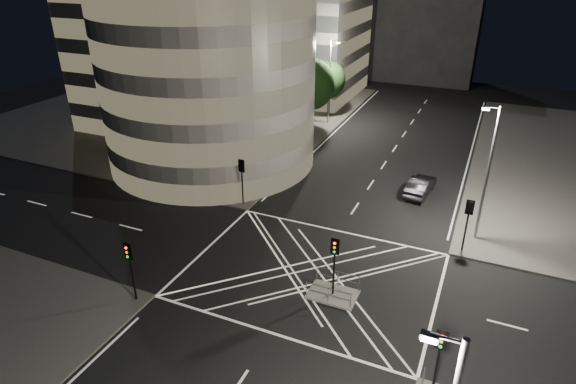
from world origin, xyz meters
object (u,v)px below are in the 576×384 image
at_px(street_lamp_left_near, 262,123).
at_px(traffic_signal_island, 335,256).
at_px(traffic_signal_fr, 468,216).
at_px(traffic_signal_nr, 440,351).
at_px(traffic_signal_nl, 130,261).
at_px(street_lamp_right_far, 487,171).
at_px(traffic_signal_fl, 242,174).
at_px(street_lamp_left_far, 330,79).
at_px(central_island, 333,295).
at_px(sedan, 420,186).

bearing_deg(street_lamp_left_near, traffic_signal_island, -49.73).
relative_size(traffic_signal_fr, street_lamp_left_near, 0.40).
relative_size(traffic_signal_nr, traffic_signal_island, 1.00).
bearing_deg(traffic_signal_nl, street_lamp_right_far, 40.91).
height_order(traffic_signal_fl, street_lamp_left_far, street_lamp_left_far).
height_order(central_island, traffic_signal_nr, traffic_signal_nr).
bearing_deg(street_lamp_left_far, traffic_signal_fr, -51.83).
distance_m(street_lamp_right_far, sedan, 9.11).
relative_size(traffic_signal_fl, traffic_signal_nr, 1.00).
distance_m(traffic_signal_fl, traffic_signal_nl, 13.60).
bearing_deg(street_lamp_left_far, street_lamp_right_far, -48.06).
xyz_separation_m(central_island, traffic_signal_nr, (6.80, -5.30, 2.84)).
bearing_deg(central_island, street_lamp_left_far, 109.95).
distance_m(central_island, traffic_signal_nl, 12.36).
bearing_deg(street_lamp_left_far, street_lamp_left_near, -90.00).
height_order(street_lamp_left_far, sedan, street_lamp_left_far).
bearing_deg(traffic_signal_fl, traffic_signal_nr, -37.69).
distance_m(traffic_signal_fr, street_lamp_left_far, 29.63).
distance_m(street_lamp_left_near, street_lamp_left_far, 18.00).
bearing_deg(traffic_signal_island, traffic_signal_nl, -153.86).
bearing_deg(street_lamp_right_far, traffic_signal_fr, -106.11).
xyz_separation_m(traffic_signal_fl, street_lamp_right_far, (18.24, 2.20, 2.63)).
bearing_deg(street_lamp_left_near, street_lamp_left_far, 90.00).
bearing_deg(street_lamp_left_near, sedan, 11.95).
bearing_deg(traffic_signal_nl, traffic_signal_nr, 0.00).
bearing_deg(traffic_signal_nl, traffic_signal_fr, 37.69).
bearing_deg(street_lamp_right_far, sedan, 130.22).
bearing_deg(traffic_signal_island, sedan, 81.63).
relative_size(traffic_signal_island, street_lamp_left_far, 0.40).
distance_m(traffic_signal_fl, traffic_signal_fr, 17.60).
bearing_deg(traffic_signal_fl, traffic_signal_island, -37.54).
bearing_deg(traffic_signal_nr, traffic_signal_nl, 180.00).
xyz_separation_m(traffic_signal_fr, street_lamp_right_far, (0.64, 2.20, 2.63)).
height_order(street_lamp_left_near, sedan, street_lamp_left_near).
bearing_deg(traffic_signal_island, street_lamp_right_far, 54.70).
height_order(traffic_signal_fl, traffic_signal_island, same).
xyz_separation_m(traffic_signal_fl, street_lamp_left_far, (-0.64, 23.20, 2.63)).
bearing_deg(traffic_signal_fr, street_lamp_left_near, 164.08).
height_order(traffic_signal_fr, traffic_signal_nr, same).
bearing_deg(street_lamp_left_near, traffic_signal_fl, -83.03).
height_order(central_island, sedan, sedan).
distance_m(traffic_signal_nl, sedan, 25.53).
distance_m(traffic_signal_island, sedan, 16.74).
bearing_deg(central_island, traffic_signal_nr, -37.93).
xyz_separation_m(traffic_signal_fl, street_lamp_left_near, (-0.64, 5.20, 2.63)).
bearing_deg(street_lamp_left_far, sedan, -47.40).
relative_size(central_island, street_lamp_right_far, 0.30).
bearing_deg(traffic_signal_island, traffic_signal_fl, 142.46).
bearing_deg(sedan, traffic_signal_nr, 107.64).
xyz_separation_m(traffic_signal_nl, street_lamp_right_far, (18.24, 15.80, 2.63)).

